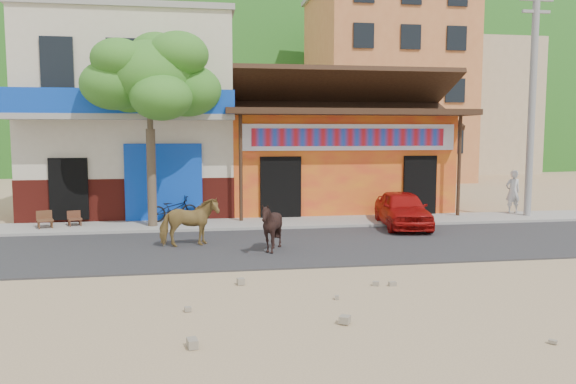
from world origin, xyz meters
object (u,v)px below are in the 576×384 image
cow_dark (271,227)px  scooter (173,209)px  utility_pole (532,100)px  pedestrian (513,192)px  tree (150,129)px  red_car (402,209)px  cafe_chair_left (45,212)px  cafe_chair_right (74,212)px  cow_tan (189,222)px

cow_dark → scooter: 5.54m
utility_pole → cow_dark: 11.07m
utility_pole → pedestrian: utility_pole is taller
tree → red_car: (7.76, -1.00, -2.51)m
scooter → cafe_chair_left: bearing=85.2°
cow_dark → cafe_chair_left: size_ratio=1.29×
utility_pole → tree: bearing=-179.1°
red_car → cafe_chair_right: (-10.15, 1.40, -0.07)m
utility_pole → cow_tan: utility_pole is taller
red_car → tree: bearing=-179.8°
tree → cow_dark: size_ratio=4.80×
red_car → cafe_chair_right: red_car is taller
pedestrian → cafe_chair_right: 15.01m
cafe_chair_right → scooter: bearing=-11.2°
tree → pedestrian: 12.82m
tree → scooter: 2.78m
scooter → cafe_chair_left: 3.87m
cafe_chair_right → cow_tan: bearing=-63.2°
cow_tan → cafe_chair_right: (-3.57, 3.41, -0.12)m
pedestrian → cafe_chair_left: pedestrian is taller
cow_tan → utility_pole: bearing=-85.9°
pedestrian → tree: bearing=0.4°
utility_pole → pedestrian: size_ratio=5.15×
scooter → pedestrian: size_ratio=1.02×
cow_tan → cafe_chair_left: bearing=43.1°
tree → cafe_chair_left: bearing=178.2°
cow_tan → cow_dark: (2.02, -1.05, -0.01)m
cow_dark → pedestrian: (9.41, 4.90, 0.23)m
scooter → cafe_chair_right: cafe_chair_right is taller
utility_pole → cafe_chair_left: size_ratio=8.28×
cow_tan → pedestrian: (11.43, 3.84, 0.23)m
scooter → cow_dark: bearing=-167.7°
cafe_chair_left → cafe_chair_right: bearing=0.1°
red_car → pedestrian: pedestrian is taller
utility_pole → red_car: (-5.04, -1.20, -3.51)m
cow_tan → cafe_chair_right: bearing=34.9°
cafe_chair_left → cafe_chair_right: cafe_chair_left is taller
red_car → scooter: (-7.16, 1.83, -0.08)m
cow_dark → red_car: cow_dark is taller
cow_tan → cow_dark: cow_tan is taller
cafe_chair_left → utility_pole: bearing=-19.7°
cow_dark → cow_tan: bearing=-143.7°
cafe_chair_left → cow_tan: bearing=-55.5°
cow_dark → red_car: (4.56, 3.07, -0.05)m
utility_pole → cafe_chair_left: utility_pole is taller
pedestrian → scooter: bearing=-3.4°
tree → cafe_chair_right: bearing=170.6°
pedestrian → cafe_chair_left: (-15.80, -0.73, -0.29)m
cow_tan → tree: bearing=9.9°
red_car → pedestrian: size_ratio=2.17×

